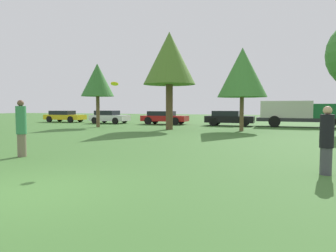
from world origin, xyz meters
TOP-DOWN VIEW (x-y plane):
  - ground_plane at (0.00, 0.00)m, footprint 120.00×120.00m
  - person_thrower at (-3.42, 3.35)m, footprint 0.33×0.33m
  - person_catcher at (5.84, 3.66)m, footprint 0.33×0.33m
  - frisbee at (-0.01, 3.61)m, footprint 0.24×0.23m
  - tree_0 at (-8.93, 16.94)m, footprint 2.66×2.66m
  - tree_1 at (-2.59, 16.49)m, footprint 3.82×3.82m
  - tree_2 at (2.62, 16.69)m, footprint 3.36×3.36m
  - parked_car_yellow at (-16.94, 22.93)m, footprint 4.58×1.98m
  - parked_car_white at (-11.01, 22.30)m, footprint 3.89×2.07m
  - parked_car_red at (-5.17, 22.52)m, footprint 4.45×1.97m
  - parked_car_black at (1.01, 22.30)m, footprint 4.25×2.03m
  - delivery_truck_green at (6.58, 22.51)m, footprint 6.50×2.35m

SIDE VIEW (x-z plane):
  - ground_plane at x=0.00m, z-range 0.00..0.00m
  - parked_car_yellow at x=-16.94m, z-range 0.04..1.29m
  - parked_car_white at x=-11.01m, z-range 0.03..1.33m
  - parked_car_red at x=-5.17m, z-range 0.05..1.31m
  - parked_car_black at x=1.01m, z-range 0.04..1.35m
  - person_catcher at x=5.84m, z-range 0.01..1.71m
  - person_thrower at x=-3.42m, z-range 0.01..1.93m
  - delivery_truck_green at x=6.58m, z-range 0.15..2.31m
  - frisbee at x=-0.01m, z-range 2.32..2.45m
  - tree_0 at x=-8.93m, z-range 1.24..6.45m
  - tree_2 at x=2.62m, z-range 1.16..6.87m
  - tree_1 at x=-2.59m, z-range 1.60..8.74m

